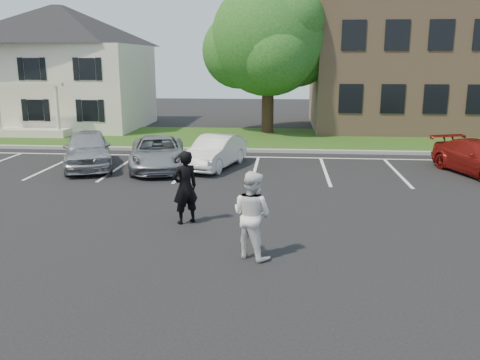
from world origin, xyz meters
name	(u,v)px	position (x,y,z in m)	size (l,w,h in m)	color
ground_plane	(237,238)	(0.00, 0.00, 0.00)	(90.00, 90.00, 0.00)	black
curb	(260,151)	(0.00, 12.00, 0.07)	(40.00, 0.30, 0.15)	gray
grass_strip	(263,139)	(0.00, 16.00, 0.04)	(44.00, 8.00, 0.08)	#174114
stall_lines	(290,165)	(1.40, 8.95, 0.01)	(34.00, 5.36, 0.01)	silver
house	(62,67)	(-13.00, 19.97, 3.83)	(10.30, 9.22, 7.60)	beige
tree	(270,41)	(0.23, 18.39, 5.35)	(7.80, 7.20, 8.80)	black
man_black_suit	(185,187)	(-1.49, 1.08, 1.00)	(0.73, 0.48, 2.00)	black
man_white_shirt	(252,215)	(0.45, -1.20, 0.99)	(0.96, 0.75, 1.98)	white
car_silver_west	(87,149)	(-6.85, 7.86, 0.77)	(1.82, 4.52, 1.54)	#AFAFB4
car_silver_minivan	(158,153)	(-3.94, 7.87, 0.65)	(2.16, 4.68, 1.30)	#96989D
car_white_sedan	(215,152)	(-1.66, 8.30, 0.65)	(1.38, 3.96, 1.30)	silver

